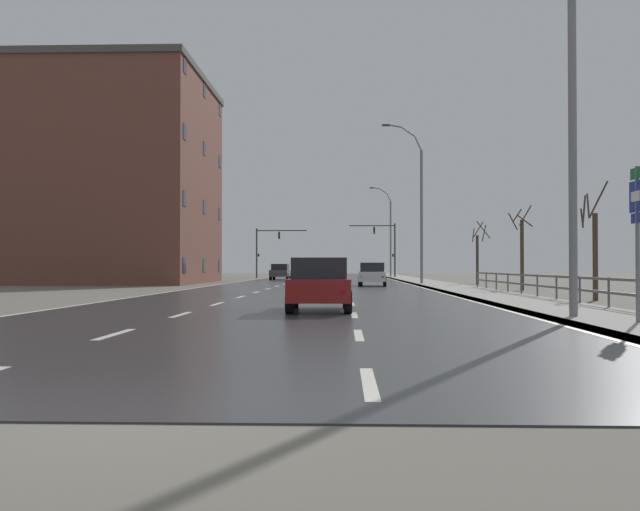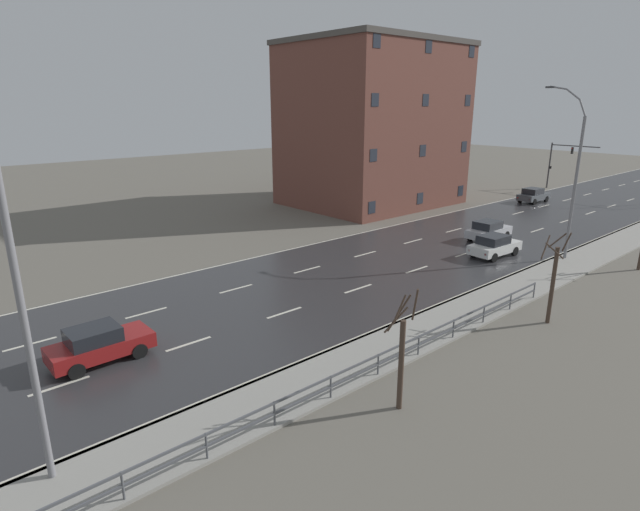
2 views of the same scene
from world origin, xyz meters
name	(u,v)px [view 2 (image 2 of 2)]	position (x,y,z in m)	size (l,w,h in m)	color
ground_plane	(496,231)	(0.00, 48.00, -0.06)	(160.00, 160.00, 0.12)	#666056
road_asphalt_strip	(560,211)	(0.00, 60.00, 0.01)	(14.00, 120.00, 0.03)	#303033
guardrail	(331,383)	(9.85, 20.02, 0.70)	(0.07, 30.29, 1.00)	#515459
street_lamp_foreground	(21,312)	(7.47, 11.23, 5.18)	(2.29, 0.24, 10.55)	slate
street_lamp_midground	(573,178)	(7.41, 44.00, 5.60)	(2.90, 0.24, 11.53)	slate
traffic_signal_left	(559,158)	(-6.75, 73.44, 3.81)	(5.81, 0.36, 5.67)	#38383A
car_far_right	(494,245)	(3.98, 40.89, 0.80)	(2.01, 4.19, 1.57)	silver
car_far_left	(488,230)	(1.26, 44.59, 0.80)	(1.85, 4.11, 1.57)	#B7B7BC
car_distant	(99,344)	(1.34, 14.69, 0.80)	(1.88, 4.12, 1.57)	maroon
car_near_left	(533,195)	(-4.17, 62.51, 0.80)	(1.94, 4.15, 1.57)	#474C51
brick_building	(372,125)	(-15.76, 48.98, 8.21)	(13.75, 16.50, 16.41)	brown
bare_tree_near	(401,357)	(11.77, 21.57, 2.00)	(1.15, 0.96, 4.66)	#423328
bare_tree_mid	(553,281)	(11.81, 32.71, 2.20)	(1.21, 1.25, 4.70)	#423328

